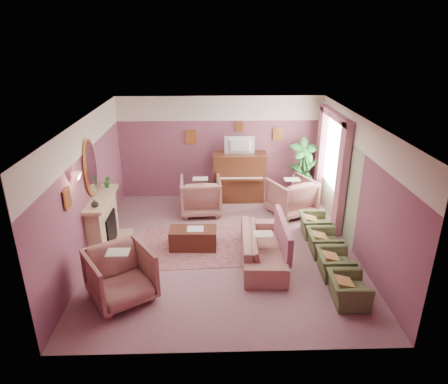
{
  "coord_description": "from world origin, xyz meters",
  "views": [
    {
      "loc": [
        -0.22,
        -7.54,
        4.39
      ],
      "look_at": [
        0.02,
        0.4,
        1.16
      ],
      "focal_mm": 32.0,
      "sensor_mm": 36.0,
      "label": 1
    }
  ],
  "objects_px": {
    "sofa": "(263,242)",
    "floral_armchair_front": "(120,273)",
    "floral_armchair_left": "(201,194)",
    "side_table": "(301,188)",
    "television": "(240,144)",
    "floral_armchair_right": "(291,195)",
    "olive_chair_b": "(335,260)",
    "piano": "(239,178)",
    "olive_chair_c": "(324,239)",
    "olive_chair_d": "(314,222)",
    "olive_chair_a": "(349,286)",
    "coffee_table": "(193,238)"
  },
  "relations": [
    {
      "from": "television",
      "to": "olive_chair_b",
      "type": "relative_size",
      "value": 1.08
    },
    {
      "from": "sofa",
      "to": "piano",
      "type": "bearing_deg",
      "value": 94.89
    },
    {
      "from": "piano",
      "to": "olive_chair_c",
      "type": "xyz_separation_m",
      "value": [
        1.59,
        -2.93,
        -0.33
      ]
    },
    {
      "from": "piano",
      "to": "floral_armchair_left",
      "type": "xyz_separation_m",
      "value": [
        -1.03,
        -0.83,
        -0.13
      ]
    },
    {
      "from": "television",
      "to": "floral_armchair_right",
      "type": "distance_m",
      "value": 1.88
    },
    {
      "from": "floral_armchair_right",
      "to": "olive_chair_a",
      "type": "relative_size",
      "value": 1.41
    },
    {
      "from": "piano",
      "to": "olive_chair_a",
      "type": "xyz_separation_m",
      "value": [
        1.59,
        -4.57,
        -0.33
      ]
    },
    {
      "from": "floral_armchair_front",
      "to": "olive_chair_d",
      "type": "relative_size",
      "value": 1.41
    },
    {
      "from": "floral_armchair_left",
      "to": "side_table",
      "type": "distance_m",
      "value": 2.86
    },
    {
      "from": "sofa",
      "to": "olive_chair_d",
      "type": "height_order",
      "value": "sofa"
    },
    {
      "from": "television",
      "to": "sofa",
      "type": "xyz_separation_m",
      "value": [
        0.27,
        -3.12,
        -1.17
      ]
    },
    {
      "from": "floral_armchair_left",
      "to": "floral_armchair_front",
      "type": "distance_m",
      "value": 3.76
    },
    {
      "from": "floral_armchair_right",
      "to": "floral_armchair_front",
      "type": "relative_size",
      "value": 1.0
    },
    {
      "from": "floral_armchair_left",
      "to": "olive_chair_a",
      "type": "xyz_separation_m",
      "value": [
        2.62,
        -3.74,
        -0.2
      ]
    },
    {
      "from": "floral_armchair_left",
      "to": "olive_chair_c",
      "type": "xyz_separation_m",
      "value": [
        2.62,
        -2.1,
        -0.2
      ]
    },
    {
      "from": "floral_armchair_left",
      "to": "olive_chair_b",
      "type": "height_order",
      "value": "floral_armchair_left"
    },
    {
      "from": "floral_armchair_left",
      "to": "olive_chair_d",
      "type": "bearing_deg",
      "value": -25.98
    },
    {
      "from": "television",
      "to": "sofa",
      "type": "bearing_deg",
      "value": -85.04
    },
    {
      "from": "sofa",
      "to": "olive_chair_c",
      "type": "distance_m",
      "value": 1.34
    },
    {
      "from": "television",
      "to": "coffee_table",
      "type": "height_order",
      "value": "television"
    },
    {
      "from": "television",
      "to": "floral_armchair_left",
      "type": "relative_size",
      "value": 0.77
    },
    {
      "from": "floral_armchair_left",
      "to": "floral_armchair_front",
      "type": "xyz_separation_m",
      "value": [
        -1.29,
        -3.53,
        0.0
      ]
    },
    {
      "from": "floral_armchair_front",
      "to": "olive_chair_b",
      "type": "height_order",
      "value": "floral_armchair_front"
    },
    {
      "from": "olive_chair_a",
      "to": "olive_chair_c",
      "type": "height_order",
      "value": "same"
    },
    {
      "from": "floral_armchair_front",
      "to": "floral_armchair_right",
      "type": "bearing_deg",
      "value": 43.59
    },
    {
      "from": "television",
      "to": "olive_chair_b",
      "type": "xyz_separation_m",
      "value": [
        1.59,
        -3.7,
        -1.28
      ]
    },
    {
      "from": "piano",
      "to": "olive_chair_d",
      "type": "height_order",
      "value": "piano"
    },
    {
      "from": "coffee_table",
      "to": "floral_armchair_right",
      "type": "bearing_deg",
      "value": 34.78
    },
    {
      "from": "olive_chair_b",
      "to": "olive_chair_c",
      "type": "xyz_separation_m",
      "value": [
        0.0,
        0.82,
        0.0
      ]
    },
    {
      "from": "sofa",
      "to": "floral_armchair_front",
      "type": "bearing_deg",
      "value": -155.45
    },
    {
      "from": "sofa",
      "to": "olive_chair_a",
      "type": "relative_size",
      "value": 2.85
    },
    {
      "from": "coffee_table",
      "to": "sofa",
      "type": "bearing_deg",
      "value": -20.96
    },
    {
      "from": "olive_chair_d",
      "to": "olive_chair_c",
      "type": "bearing_deg",
      "value": -90.0
    },
    {
      "from": "floral_armchair_left",
      "to": "floral_armchair_right",
      "type": "distance_m",
      "value": 2.29
    },
    {
      "from": "floral_armchair_right",
      "to": "side_table",
      "type": "distance_m",
      "value": 1.03
    },
    {
      "from": "sofa",
      "to": "olive_chair_b",
      "type": "xyz_separation_m",
      "value": [
        1.31,
        -0.57,
        -0.11
      ]
    },
    {
      "from": "television",
      "to": "floral_armchair_left",
      "type": "height_order",
      "value": "television"
    },
    {
      "from": "olive_chair_b",
      "to": "olive_chair_c",
      "type": "relative_size",
      "value": 1.0
    },
    {
      "from": "coffee_table",
      "to": "olive_chair_b",
      "type": "height_order",
      "value": "olive_chair_b"
    },
    {
      "from": "floral_armchair_right",
      "to": "olive_chair_a",
      "type": "height_order",
      "value": "floral_armchair_right"
    },
    {
      "from": "olive_chair_c",
      "to": "olive_chair_b",
      "type": "bearing_deg",
      "value": -90.0
    },
    {
      "from": "floral_armchair_left",
      "to": "floral_armchair_front",
      "type": "bearing_deg",
      "value": -110.1
    },
    {
      "from": "television",
      "to": "olive_chair_a",
      "type": "distance_m",
      "value": 4.96
    },
    {
      "from": "olive_chair_b",
      "to": "olive_chair_d",
      "type": "height_order",
      "value": "same"
    },
    {
      "from": "olive_chair_c",
      "to": "side_table",
      "type": "height_order",
      "value": "side_table"
    },
    {
      "from": "television",
      "to": "olive_chair_c",
      "type": "height_order",
      "value": "television"
    },
    {
      "from": "sofa",
      "to": "olive_chair_a",
      "type": "bearing_deg",
      "value": -46.67
    },
    {
      "from": "floral_armchair_left",
      "to": "television",
      "type": "bearing_deg",
      "value": 37.0
    },
    {
      "from": "piano",
      "to": "olive_chair_b",
      "type": "relative_size",
      "value": 1.89
    },
    {
      "from": "floral_armchair_front",
      "to": "olive_chair_b",
      "type": "distance_m",
      "value": 3.97
    }
  ]
}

